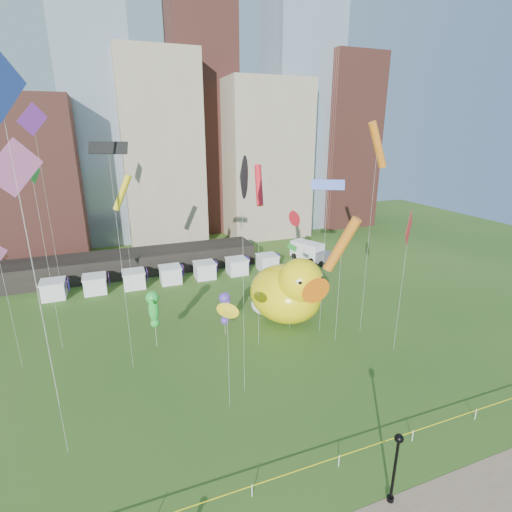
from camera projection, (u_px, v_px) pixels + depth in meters
name	position (u px, v px, depth m)	size (l,w,h in m)	color
ground	(252.00, 496.00, 22.95)	(160.00, 160.00, 0.00)	#285119
skyline	(148.00, 126.00, 71.20)	(101.00, 23.00, 68.00)	brown
pavilion	(131.00, 263.00, 58.34)	(38.00, 6.00, 3.20)	black
vendor_tents	(171.00, 275.00, 54.89)	(33.24, 2.80, 2.40)	white
caution_tape	(252.00, 488.00, 22.74)	(50.00, 0.06, 0.90)	white
big_duck	(289.00, 291.00, 42.92)	(8.87, 11.08, 8.12)	yellow
small_duck	(263.00, 304.00, 45.35)	(2.70, 3.62, 2.78)	white
seahorse_green	(154.00, 306.00, 37.41)	(1.59, 1.83, 6.09)	silver
seahorse_purple	(225.00, 306.00, 40.13)	(1.30, 1.60, 4.87)	silver
lamppost	(396.00, 460.00, 21.73)	(0.52, 0.52, 4.95)	black
box_truck	(310.00, 251.00, 64.21)	(5.13, 7.48, 3.00)	white
kite_0	(259.00, 186.00, 34.17)	(1.10, 2.20, 17.92)	silver
kite_2	(242.00, 177.00, 26.85)	(1.65, 2.86, 19.17)	silver
kite_3	(292.00, 248.00, 39.34)	(0.37, 1.68, 9.66)	silver
kite_4	(227.00, 312.00, 27.83)	(0.99, 0.93, 8.94)	silver
kite_6	(378.00, 145.00, 36.03)	(2.63, 1.08, 21.64)	silver
kite_7	(33.00, 122.00, 42.01)	(2.79, 2.20, 23.69)	silver
kite_8	(409.00, 230.00, 34.45)	(2.52, 2.12, 14.07)	silver
kite_9	(15.00, 171.00, 25.02)	(3.26, 2.02, 20.36)	silver
kite_10	(108.00, 150.00, 29.45)	(2.94, 1.72, 19.98)	silver
kite_11	(31.00, 173.00, 33.36)	(1.15, 2.46, 18.96)	silver
kite_12	(122.00, 193.00, 47.34)	(2.63, 0.77, 15.71)	silver
kite_13	(328.00, 186.00, 37.04)	(3.03, 1.89, 16.27)	silver
kite_14	(342.00, 245.00, 36.60)	(3.04, 3.06, 13.27)	silver
kite_16	(295.00, 219.00, 44.70)	(0.30, 1.79, 11.92)	silver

